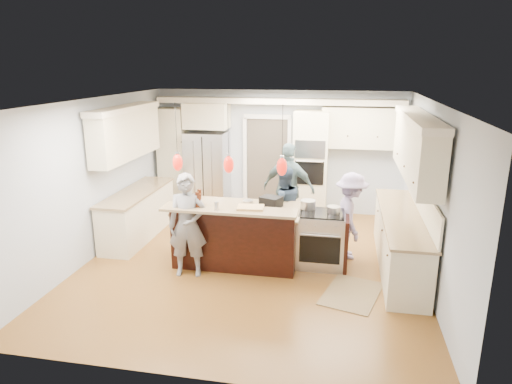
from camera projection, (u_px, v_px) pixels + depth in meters
The scene contains 23 objects.
ground_plane at pixel (252, 263), 7.71m from camera, with size 6.00×6.00×0.00m, color #915E28.
room_shell at pixel (252, 157), 7.22m from camera, with size 5.54×6.04×2.72m.
refrigerator at pixel (208, 172), 10.24m from camera, with size 0.90×0.70×1.80m, color #B7B7BC.
oven_column at pixel (311, 165), 9.78m from camera, with size 0.72×0.69×2.30m.
back_upper_cabinets at pixel (243, 138), 10.00m from camera, with size 5.30×0.61×2.54m.
right_counter_run at pixel (406, 206), 7.27m from camera, with size 0.64×3.10×2.51m.
left_cabinets at pixel (134, 184), 8.62m from camera, with size 0.64×2.30×2.51m.
kitchen_island at pixel (239, 233), 7.69m from camera, with size 2.10×1.46×1.12m.
island_range at pixel (323, 239), 7.52m from camera, with size 0.82×0.71×0.92m.
pendant_lights at pixel (229, 164), 6.78m from camera, with size 1.75×0.15×1.03m.
person_bar_end at pixel (188, 225), 7.08m from camera, with size 0.60×0.40×1.65m, color slate.
person_far_left at pixel (283, 207), 8.24m from camera, with size 0.73×0.57×1.50m, color #2A3C52.
person_far_right at pixel (289, 189), 8.91m from camera, with size 1.05×0.44×1.79m, color #4B666A.
person_range_side at pixel (351, 216), 7.76m from camera, with size 0.97×0.56×1.50m, color #9687B6.
floor_rug at pixel (352, 293), 6.67m from camera, with size 0.73×1.07×0.01m, color olive.
water_bottle at pixel (190, 198), 6.97m from camera, with size 0.07×0.07×0.31m, color silver.
beer_bottle_a at pixel (197, 200), 6.99m from camera, with size 0.06×0.06×0.24m, color #461B0C.
beer_bottle_b at pixel (199, 201), 6.99m from camera, with size 0.05×0.05×0.21m, color #461B0C.
beer_bottle_c at pixel (199, 197), 7.09m from camera, with size 0.06×0.06×0.25m, color #461B0C.
drink_can at pixel (217, 206), 6.87m from camera, with size 0.07×0.07×0.12m, color #B7B7BC.
cutting_board at pixel (251, 207), 6.95m from camera, with size 0.40×0.28×0.03m, color tan.
pot_large at pixel (308, 204), 7.57m from camera, with size 0.25×0.25×0.15m, color #B7B7BC.
pot_small at pixel (334, 210), 7.37m from camera, with size 0.21×0.21×0.11m, color #B7B7BC.
Camera 1 is at (1.40, -6.96, 3.25)m, focal length 32.00 mm.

